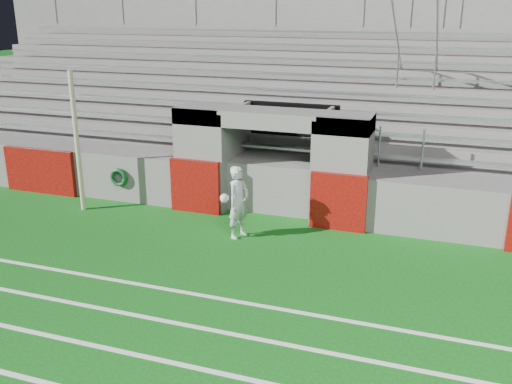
% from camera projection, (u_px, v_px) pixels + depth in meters
% --- Properties ---
extents(ground, '(90.00, 90.00, 0.00)m').
position_uv_depth(ground, '(216.00, 271.00, 11.20)').
color(ground, '#0D5211').
rests_on(ground, ground).
extents(field_post, '(0.12, 0.12, 3.51)m').
position_uv_depth(field_post, '(77.00, 142.00, 14.04)').
color(field_post, '#BFAC8E').
rests_on(field_post, ground).
extents(stadium_structure, '(26.00, 8.48, 5.42)m').
position_uv_depth(stadium_structure, '(315.00, 121.00, 17.88)').
color(stadium_structure, '#5F5D5A').
rests_on(stadium_structure, ground).
extents(goalkeeper_with_ball, '(0.63, 0.70, 1.64)m').
position_uv_depth(goalkeeper_with_ball, '(238.00, 202.00, 12.61)').
color(goalkeeper_with_ball, silver).
rests_on(goalkeeper_with_ball, ground).
extents(hose_coil, '(0.50, 0.14, 0.50)m').
position_uv_depth(hose_coil, '(119.00, 177.00, 14.86)').
color(hose_coil, '#0D441C').
rests_on(hose_coil, ground).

